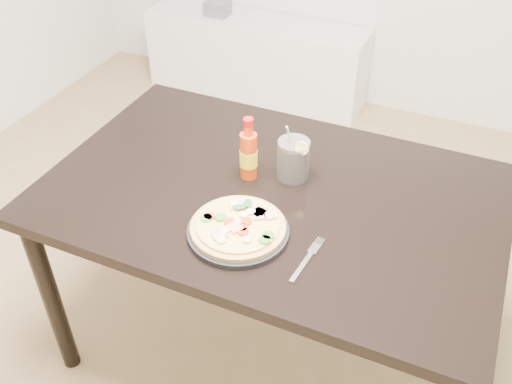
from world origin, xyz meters
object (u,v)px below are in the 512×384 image
at_px(cola_cup, 293,160).
at_px(media_console, 256,58).
at_px(pizza, 239,226).
at_px(plate, 238,231).
at_px(dining_table, 271,211).
at_px(fork, 308,258).
at_px(hot_sauce_bottle, 249,154).

height_order(cola_cup, media_console, cola_cup).
bearing_deg(pizza, media_console, 112.76).
bearing_deg(cola_cup, plate, -97.75).
xyz_separation_m(dining_table, cola_cup, (0.03, 0.09, 0.15)).
height_order(plate, fork, plate).
relative_size(dining_table, cola_cup, 7.36).
bearing_deg(media_console, dining_table, -64.56).
bearing_deg(plate, cola_cup, 82.25).
bearing_deg(cola_cup, dining_table, -109.07).
xyz_separation_m(cola_cup, fork, (0.17, -0.33, -0.06)).
distance_m(hot_sauce_bottle, fork, 0.41).
height_order(dining_table, fork, fork).
bearing_deg(plate, fork, -3.79).
xyz_separation_m(hot_sauce_bottle, fork, (0.30, -0.27, -0.08)).
distance_m(cola_cup, media_console, 2.00).
bearing_deg(media_console, hot_sauce_bottle, -66.65).
height_order(pizza, fork, pizza).
relative_size(plate, fork, 1.53).
distance_m(plate, media_console, 2.25).
xyz_separation_m(hot_sauce_bottle, cola_cup, (0.13, 0.06, -0.02)).
distance_m(plate, fork, 0.21).
bearing_deg(media_console, plate, -67.28).
height_order(fork, media_console, fork).
distance_m(dining_table, pizza, 0.24).
height_order(dining_table, cola_cup, cola_cup).
bearing_deg(dining_table, fork, -48.99).
relative_size(plate, cola_cup, 1.51).
relative_size(cola_cup, media_console, 0.14).
bearing_deg(cola_cup, pizza, -97.68).
bearing_deg(cola_cup, hot_sauce_bottle, -156.35).
xyz_separation_m(plate, pizza, (0.00, 0.00, 0.02)).
height_order(dining_table, hot_sauce_bottle, hot_sauce_bottle).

